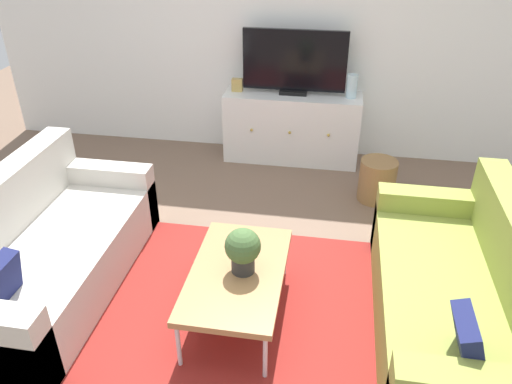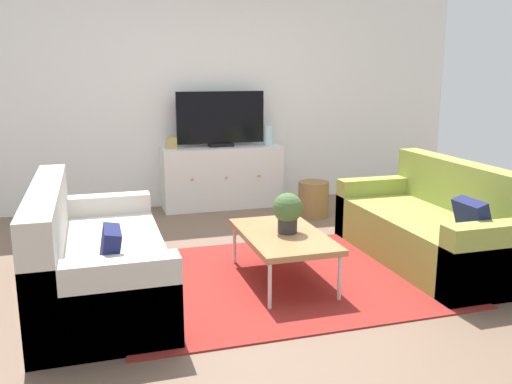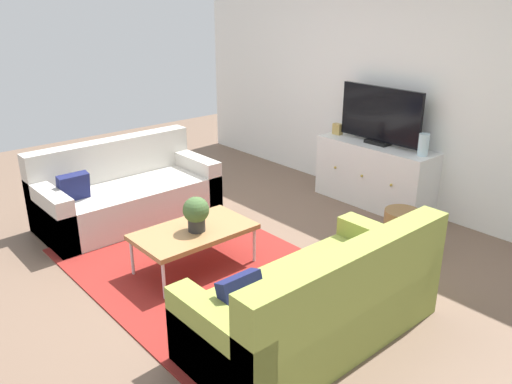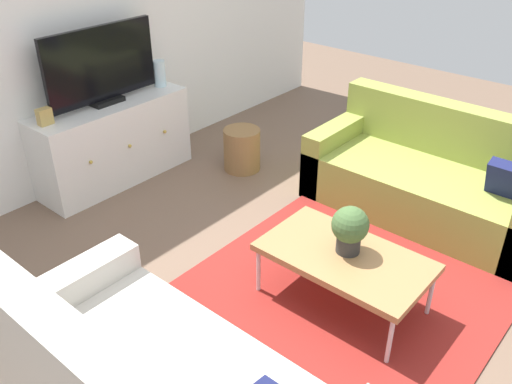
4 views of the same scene
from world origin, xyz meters
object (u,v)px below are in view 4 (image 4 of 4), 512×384
Objects in this scene: wicker_basket at (242,149)px; glass_vase at (159,73)px; tv_console at (114,142)px; potted_plant at (350,228)px; coffee_table at (345,258)px; mantel_clock at (45,117)px; couch_right_side at (432,179)px; flat_screen_tv at (101,66)px.

glass_vase is at bearing 112.20° from wicker_basket.
tv_console is 1.15m from wicker_basket.
coffee_table is at bearing -169.17° from potted_plant.
potted_plant is at bearing -118.57° from wicker_basket.
mantel_clock is (-0.58, 0.00, 0.43)m from tv_console.
potted_plant is (-1.40, -0.07, 0.28)m from couch_right_side.
couch_right_side reaches higher than potted_plant.
flat_screen_tv reaches higher than tv_console.
glass_vase is (-0.77, 2.37, 0.57)m from couch_right_side.
wicker_basket is (0.88, -0.75, -0.85)m from flat_screen_tv.
glass_vase is (0.64, 2.44, 0.28)m from potted_plant.
coffee_table is 1.99m from wicker_basket.
glass_vase is 1.81× the size of mantel_clock.
mantel_clock reaches higher than couch_right_side.
couch_right_side is at bearing -60.43° from tv_console.
couch_right_side reaches higher than wicker_basket.
flat_screen_tv is at bearing 90.00° from tv_console.
potted_plant is 2.51m from mantel_clock.
flat_screen_tv is (0.06, 2.46, 0.49)m from potted_plant.
coffee_table is 2.57m from flat_screen_tv.
glass_vase is 0.59× the size of wicker_basket.
tv_console is at bearing -0.00° from mantel_clock.
flat_screen_tv is at bearing 119.37° from couch_right_side.
glass_vase is at bearing 74.56° from coffee_table.
mantel_clock is 1.74m from wicker_basket.
potted_plant is 0.30× the size of flat_screen_tv.
wicker_basket is (0.93, 1.72, -0.36)m from potted_plant.
couch_right_side is at bearing 2.83° from potted_plant.
flat_screen_tv is at bearing 139.61° from wicker_basket.
couch_right_side is at bearing -74.13° from wicker_basket.
potted_plant is at bearing 10.83° from coffee_table.
glass_vase is (0.58, 0.00, 0.48)m from tv_console.
wicker_basket is at bearing 61.43° from potted_plant.
potted_plant is 2.45m from tv_console.
glass_vase reaches higher than tv_console.
tv_console is 0.68m from flat_screen_tv.
glass_vase is 1.02m from wicker_basket.
glass_vase is (0.58, -0.02, -0.20)m from flat_screen_tv.
tv_console is (0.06, 2.44, -0.20)m from potted_plant.
wicker_basket is at bearing 60.52° from coffee_table.
potted_plant reaches higher than coffee_table.
mantel_clock reaches higher than potted_plant.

